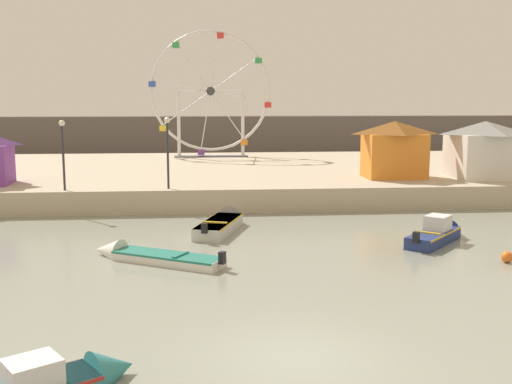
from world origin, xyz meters
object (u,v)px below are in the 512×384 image
at_px(motorboat_pale_grey, 224,223).
at_px(carnival_booth_orange_canopy, 394,148).
at_px(motorboat_white_red_stripe, 145,255).
at_px(motorboat_navy_blue, 439,233).
at_px(promenade_lamp_far, 168,142).
at_px(ferris_wheel_white_frame, 211,94).
at_px(promenade_lamp_near, 63,144).
at_px(mooring_buoy_orange, 507,257).
at_px(carnival_booth_white_ticket, 484,149).

bearing_deg(motorboat_pale_grey, carnival_booth_orange_canopy, -35.59).
xyz_separation_m(motorboat_white_red_stripe, motorboat_navy_blue, (12.41, 2.16, 0.16)).
bearing_deg(promenade_lamp_far, ferris_wheel_white_frame, 81.84).
distance_m(motorboat_white_red_stripe, promenade_lamp_far, 10.76).
height_order(motorboat_navy_blue, carnival_booth_orange_canopy, carnival_booth_orange_canopy).
distance_m(promenade_lamp_near, mooring_buoy_orange, 22.19).
distance_m(motorboat_pale_grey, carnival_booth_orange_canopy, 13.76).
bearing_deg(motorboat_navy_blue, motorboat_white_red_stripe, 142.16).
height_order(ferris_wheel_white_frame, carnival_booth_orange_canopy, ferris_wheel_white_frame).
height_order(motorboat_navy_blue, promenade_lamp_near, promenade_lamp_near).
xyz_separation_m(motorboat_white_red_stripe, ferris_wheel_white_frame, (3.07, 28.73, 6.36)).
distance_m(motorboat_white_red_stripe, promenade_lamp_near, 11.75).
distance_m(motorboat_white_red_stripe, motorboat_navy_blue, 12.60).
xyz_separation_m(motorboat_navy_blue, carnival_booth_orange_canopy, (1.60, 11.43, 2.75)).
xyz_separation_m(motorboat_white_red_stripe, promenade_lamp_far, (0.40, 10.12, 3.62)).
height_order(ferris_wheel_white_frame, promenade_lamp_near, ferris_wheel_white_frame).
bearing_deg(promenade_lamp_near, promenade_lamp_far, 1.34).
bearing_deg(carnival_booth_orange_canopy, promenade_lamp_near, -169.84).
bearing_deg(ferris_wheel_white_frame, promenade_lamp_far, -98.16).
bearing_deg(motorboat_navy_blue, mooring_buoy_orange, -120.39).
height_order(motorboat_white_red_stripe, promenade_lamp_near, promenade_lamp_near).
bearing_deg(motorboat_pale_grey, ferris_wheel_white_frame, 18.07).
relative_size(motorboat_pale_grey, promenade_lamp_far, 1.43).
bearing_deg(promenade_lamp_near, mooring_buoy_orange, -31.80).
bearing_deg(carnival_booth_white_ticket, promenade_lamp_far, -172.76).
bearing_deg(carnival_booth_white_ticket, promenade_lamp_near, -174.33).
distance_m(motorboat_navy_blue, mooring_buoy_orange, 3.89).
xyz_separation_m(promenade_lamp_near, mooring_buoy_orange, (18.62, -11.54, -3.53)).
height_order(motorboat_white_red_stripe, promenade_lamp_far, promenade_lamp_far).
xyz_separation_m(carnival_booth_white_ticket, promenade_lamp_near, (-24.50, -2.95, 0.64)).
height_order(promenade_lamp_near, promenade_lamp_far, promenade_lamp_far).
bearing_deg(promenade_lamp_far, mooring_buoy_orange, -41.56).
distance_m(motorboat_white_red_stripe, carnival_booth_white_ticket, 23.54).
bearing_deg(carnival_booth_orange_canopy, motorboat_navy_blue, -98.49).
relative_size(ferris_wheel_white_frame, carnival_booth_orange_canopy, 2.66).
xyz_separation_m(motorboat_pale_grey, promenade_lamp_far, (-2.80, 4.58, 3.53)).
height_order(motorboat_pale_grey, promenade_lamp_far, promenade_lamp_far).
relative_size(ferris_wheel_white_frame, promenade_lamp_far, 2.72).
height_order(motorboat_white_red_stripe, carnival_booth_orange_canopy, carnival_booth_orange_canopy).
relative_size(promenade_lamp_near, mooring_buoy_orange, 8.45).
relative_size(carnival_booth_white_ticket, promenade_lamp_near, 1.15).
distance_m(motorboat_navy_blue, promenade_lamp_near, 19.44).
relative_size(carnival_booth_white_ticket, mooring_buoy_orange, 9.73).
relative_size(ferris_wheel_white_frame, promenade_lamp_near, 2.82).
xyz_separation_m(motorboat_navy_blue, promenade_lamp_far, (-12.01, 7.96, 3.46)).
height_order(motorboat_navy_blue, carnival_booth_white_ticket, carnival_booth_white_ticket).
bearing_deg(motorboat_pale_grey, promenade_lamp_near, 79.43).
bearing_deg(promenade_lamp_far, motorboat_navy_blue, -33.56).
xyz_separation_m(motorboat_white_red_stripe, mooring_buoy_orange, (13.57, -1.55, 0.02)).
bearing_deg(mooring_buoy_orange, carnival_booth_white_ticket, 67.95).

